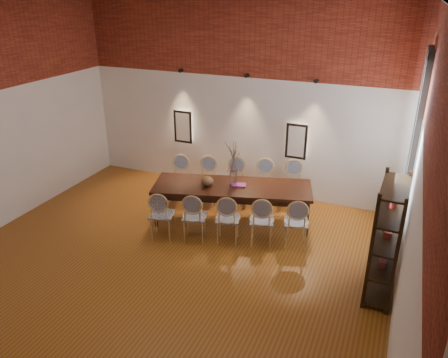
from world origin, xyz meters
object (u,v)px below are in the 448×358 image
at_px(chair_far_d, 264,184).
at_px(chair_near_e, 296,222).
at_px(bowl, 207,181).
at_px(shelving_rack, 387,240).
at_px(chair_near_c, 228,218).
at_px(chair_near_d, 262,220).
at_px(chair_far_a, 179,180).
at_px(book, 239,185).
at_px(chair_far_e, 294,186).
at_px(vase, 233,178).
at_px(chair_far_c, 236,183).
at_px(chair_near_b, 195,216).
at_px(chair_near_a, 162,214).
at_px(dining_table, 232,203).
at_px(chair_far_b, 207,181).

bearing_deg(chair_far_d, chair_near_e, 111.40).
relative_size(bowl, shelving_rack, 0.13).
xyz_separation_m(chair_near_c, chair_near_d, (0.57, 0.16, 0.00)).
xyz_separation_m(chair_near_e, bowl, (-1.78, 0.22, 0.37)).
xyz_separation_m(chair_near_d, chair_far_d, (-0.42, 1.45, 0.00)).
xyz_separation_m(chair_far_a, book, (1.47, -0.36, 0.30)).
xyz_separation_m(chair_near_c, chair_far_e, (0.72, 1.78, 0.00)).
bearing_deg(book, vase, -160.47).
height_order(chair_far_c, shelving_rack, shelving_rack).
distance_m(chair_near_b, chair_near_d, 1.19).
height_order(chair_near_e, chair_far_e, same).
bearing_deg(vase, chair_near_a, -131.70).
bearing_deg(chair_near_e, chair_near_d, 180.00).
xyz_separation_m(dining_table, chair_far_b, (-0.78, 0.56, 0.09)).
bearing_deg(chair_far_b, chair_far_a, 0.00).
bearing_deg(book, chair_far_b, 149.80).
relative_size(chair_near_c, chair_far_c, 1.00).
relative_size(vase, book, 1.15).
relative_size(chair_near_b, bowl, 3.92).
xyz_separation_m(chair_near_b, vase, (0.38, 0.90, 0.43)).
bearing_deg(chair_near_d, chair_near_e, 0.00).
relative_size(chair_near_a, chair_far_b, 1.00).
bearing_deg(chair_far_d, chair_near_b, 51.91).
distance_m(chair_far_a, shelving_rack, 4.47).
height_order(chair_near_d, chair_far_e, same).
bearing_deg(chair_far_d, chair_far_c, 0.00).
bearing_deg(vase, dining_table, -163.86).
height_order(chair_near_e, vase, vase).
height_order(book, shelving_rack, shelving_rack).
bearing_deg(dining_table, book, 2.90).
height_order(chair_near_a, chair_near_d, same).
bearing_deg(chair_near_d, vase, 127.26).
xyz_separation_m(chair_near_a, chair_far_b, (0.15, 1.62, 0.00)).
xyz_separation_m(chair_near_b, book, (0.48, 0.93, 0.30)).
xyz_separation_m(chair_near_c, book, (-0.09, 0.77, 0.30)).
height_order(chair_near_a, book, chair_near_a).
bearing_deg(chair_near_e, book, 144.34).
height_order(chair_near_e, chair_far_c, same).
bearing_deg(chair_far_d, bowl, 37.24).
bearing_deg(dining_table, chair_far_e, 32.54).
height_order(dining_table, book, book).
bearing_deg(chair_far_e, chair_far_b, 0.00).
height_order(chair_near_b, chair_near_c, same).
bearing_deg(vase, shelving_rack, -22.44).
distance_m(chair_near_d, chair_far_d, 1.51).
xyz_separation_m(chair_near_c, chair_far_c, (-0.42, 1.45, 0.00)).
relative_size(chair_far_a, chair_far_c, 1.00).
height_order(chair_far_a, chair_far_c, same).
relative_size(chair_far_d, bowl, 3.92).
bearing_deg(chair_far_e, chair_far_a, 0.00).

